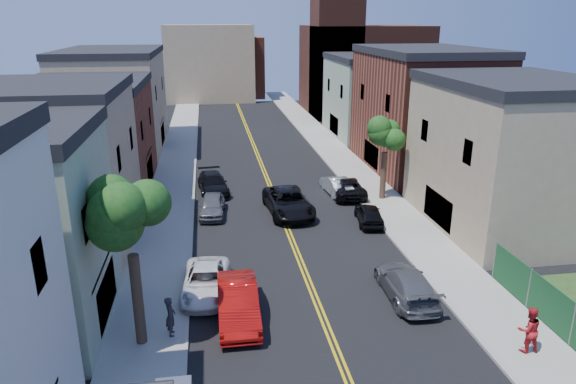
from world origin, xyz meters
name	(u,v)px	position (x,y,z in m)	size (l,w,h in m)	color
sidewalk_left	(174,171)	(-7.90, 40.00, 0.07)	(3.20, 100.00, 0.15)	gray
sidewalk_right	(347,164)	(7.90, 40.00, 0.07)	(3.20, 100.00, 0.15)	gray
curb_left	(194,170)	(-6.15, 40.00, 0.07)	(0.30, 100.00, 0.15)	gray
curb_right	(329,165)	(6.15, 40.00, 0.07)	(0.30, 100.00, 0.15)	gray
bldg_left_tan_near	(47,174)	(-14.00, 25.00, 4.50)	(9.00, 10.00, 9.00)	#998466
bldg_left_brick	(88,140)	(-14.00, 36.00, 4.00)	(9.00, 12.00, 8.00)	brown
bldg_left_tan_far	(115,103)	(-14.00, 50.00, 4.75)	(9.00, 16.00, 9.50)	#998466
bldg_right_tan	(509,159)	(14.00, 24.00, 4.50)	(9.00, 12.00, 9.00)	#998466
bldg_right_brick	(422,113)	(14.00, 38.00, 5.00)	(9.00, 14.00, 10.00)	brown
bldg_right_palegrn	(373,99)	(14.00, 52.00, 4.25)	(9.00, 12.00, 8.50)	gray
church	(357,61)	(16.33, 67.07, 7.24)	(16.20, 14.20, 22.60)	#4C2319
backdrop_left	(210,63)	(-4.00, 82.00, 6.00)	(14.00, 8.00, 12.00)	#998466
backdrop_center	(233,67)	(0.00, 86.00, 5.00)	(10.00, 8.00, 10.00)	brown
tree_left_mid	(128,195)	(-7.88, 14.01, 6.58)	(5.20, 5.20, 9.29)	#38261C
tree_right_far	(387,124)	(7.92, 30.01, 5.76)	(4.40, 4.40, 8.03)	#38261C
red_sedan	(238,302)	(-3.80, 15.34, 0.84)	(1.77, 5.09, 1.68)	#AC0E0B
white_pickup	(206,281)	(-5.22, 17.85, 0.67)	(2.23, 4.84, 1.35)	white
grey_car_left	(212,206)	(-4.74, 28.68, 0.71)	(1.67, 4.15, 1.41)	#55565D
black_car_left	(213,184)	(-4.60, 33.62, 0.74)	(2.08, 5.11, 1.48)	black
grey_car_right	(406,283)	(4.38, 16.03, 0.74)	(2.06, 5.08, 1.47)	#525459
black_car_right	(369,214)	(5.50, 25.58, 0.66)	(1.56, 3.88, 1.32)	black
silver_car_right	(336,185)	(4.84, 31.93, 0.69)	(1.46, 4.20, 1.38)	#A3A5AA
dark_car_right_far	(346,187)	(5.50, 31.35, 0.70)	(2.32, 5.03, 1.40)	black
black_suv_lane	(288,202)	(0.50, 28.21, 0.84)	(2.79, 6.06, 1.68)	black
pedestrian_left	(170,316)	(-6.70, 14.33, 1.03)	(0.64, 0.42, 1.76)	#23232A
pedestrian_right	(529,330)	(7.53, 10.96, 1.13)	(0.95, 0.74, 1.96)	red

